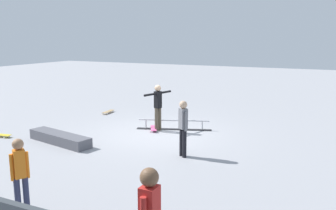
{
  "coord_description": "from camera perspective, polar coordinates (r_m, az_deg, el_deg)",
  "views": [
    {
      "loc": [
        -5.62,
        10.82,
        3.33
      ],
      "look_at": [
        -0.28,
        -0.28,
        1.0
      ],
      "focal_mm": 38.35,
      "sensor_mm": 36.0,
      "label": 1
    }
  ],
  "objects": [
    {
      "name": "bystander_grey_shirt",
      "position": [
        10.03,
        2.41,
        -3.25
      ],
      "size": [
        0.34,
        0.28,
        1.61
      ],
      "rotation": [
        0.0,
        0.0,
        5.65
      ],
      "color": "black",
      "rests_on": "ground_plane"
    },
    {
      "name": "skater_main",
      "position": [
        12.79,
        -1.61,
        0.1
      ],
      "size": [
        0.45,
        1.32,
        1.67
      ],
      "rotation": [
        0.0,
        0.0,
        1.29
      ],
      "color": "brown",
      "rests_on": "ground_plane"
    },
    {
      "name": "bystander_orange_shirt",
      "position": [
        7.31,
        -22.45,
        -9.94
      ],
      "size": [
        0.25,
        0.32,
        1.51
      ],
      "rotation": [
        0.0,
        0.0,
        0.99
      ],
      "color": "#2D3351",
      "rests_on": "ground_plane"
    },
    {
      "name": "skate_ledge",
      "position": [
        11.99,
        -16.83,
        -5.09
      ],
      "size": [
        2.55,
        1.03,
        0.32
      ],
      "primitive_type": "cube",
      "rotation": [
        0.0,
        0.0,
        -0.2
      ],
      "color": "#595960",
      "rests_on": "ground_plane"
    },
    {
      "name": "loose_skateboard_natural",
      "position": [
        16.2,
        -9.48,
        -1.03
      ],
      "size": [
        0.31,
        0.81,
        0.09
      ],
      "rotation": [
        0.0,
        0.0,
        4.8
      ],
      "color": "tan",
      "rests_on": "ground_plane"
    },
    {
      "name": "ground_plane",
      "position": [
        12.63,
        -1.71,
        -4.57
      ],
      "size": [
        60.0,
        60.0,
        0.0
      ],
      "primitive_type": "plane",
      "color": "#9E9EA3"
    },
    {
      "name": "skateboard_main",
      "position": [
        13.08,
        -2.32,
        -3.71
      ],
      "size": [
        0.57,
        0.79,
        0.09
      ],
      "rotation": [
        0.0,
        0.0,
        2.09
      ],
      "color": "#E05993",
      "rests_on": "ground_plane"
    },
    {
      "name": "grind_rail",
      "position": [
        13.15,
        0.95,
        -3.23
      ],
      "size": [
        2.67,
        1.15,
        0.37
      ],
      "rotation": [
        0.0,
        0.0,
        0.34
      ],
      "color": "black",
      "rests_on": "ground_plane"
    },
    {
      "name": "loose_skateboard_yellow",
      "position": [
        13.47,
        -25.16,
        -4.32
      ],
      "size": [
        0.82,
        0.35,
        0.09
      ],
      "rotation": [
        0.0,
        0.0,
        0.15
      ],
      "color": "yellow",
      "rests_on": "ground_plane"
    }
  ]
}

